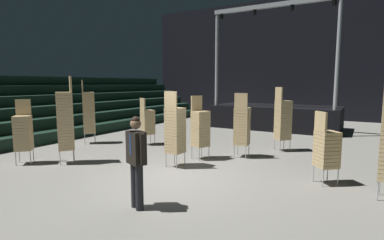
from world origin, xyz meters
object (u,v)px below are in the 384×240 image
chair_stack_front_right (89,112)px  chair_stack_aisle_left (147,121)px  stage_riser (276,115)px  chair_stack_rear_centre (326,148)px  chair_stack_rear_left (175,129)px  chair_stack_aisle_right (242,125)px  chair_stack_rear_right (23,132)px  chair_stack_mid_left (200,128)px  chair_stack_front_left (65,120)px  chair_stack_mid_right (283,119)px  man_with_tie (136,157)px

chair_stack_front_right → chair_stack_aisle_left: chair_stack_front_right is taller
stage_riser → chair_stack_rear_centre: size_ratio=3.67×
chair_stack_rear_left → chair_stack_aisle_right: bearing=63.4°
chair_stack_aisle_left → chair_stack_aisle_right: size_ratio=0.88×
chair_stack_aisle_left → stage_riser: bearing=92.4°
chair_stack_rear_right → chair_stack_aisle_left: bearing=-155.5°
chair_stack_mid_left → chair_stack_rear_right: size_ratio=1.05×
chair_stack_front_right → chair_stack_rear_left: (4.77, -1.08, -0.17)m
stage_riser → chair_stack_rear_right: 11.68m
chair_stack_mid_left → chair_stack_rear_right: chair_stack_mid_left is taller
chair_stack_front_left → chair_stack_aisle_right: bearing=-107.3°
stage_riser → chair_stack_front_right: stage_riser is taller
chair_stack_mid_right → chair_stack_rear_centre: 3.48m
chair_stack_rear_left → chair_stack_rear_right: chair_stack_rear_left is taller
stage_riser → man_with_tie: 11.56m
chair_stack_mid_left → chair_stack_aisle_right: (1.03, 0.87, 0.04)m
chair_stack_mid_left → chair_stack_aisle_right: chair_stack_aisle_right is taller
chair_stack_front_left → chair_stack_mid_right: chair_stack_front_left is taller
chair_stack_rear_left → chair_stack_aisle_right: chair_stack_rear_left is taller
man_with_tie → chair_stack_rear_centre: 4.38m
man_with_tie → chair_stack_rear_left: bearing=-48.8°
chair_stack_rear_right → chair_stack_aisle_right: chair_stack_aisle_right is taller
chair_stack_mid_left → chair_stack_front_left: bearing=-29.6°
chair_stack_front_right → chair_stack_mid_left: chair_stack_front_right is taller
man_with_tie → chair_stack_aisle_left: bearing=-31.1°
chair_stack_rear_left → chair_stack_aisle_right: (1.22, 2.00, -0.04)m
chair_stack_front_left → chair_stack_mid_left: 4.00m
man_with_tie → chair_stack_rear_right: chair_stack_rear_right is taller
chair_stack_front_left → chair_stack_mid_right: (5.11, 4.85, -0.17)m
stage_riser → chair_stack_front_left: size_ratio=2.45×
stage_riser → chair_stack_aisle_right: size_ratio=3.06×
chair_stack_rear_right → chair_stack_aisle_left: size_ratio=1.05×
chair_stack_mid_left → chair_stack_rear_left: size_ratio=0.92×
chair_stack_mid_left → chair_stack_aisle_left: bearing=-84.7°
chair_stack_rear_centre → stage_riser: bearing=161.0°
chair_stack_front_left → chair_stack_front_right: chair_stack_front_left is taller
chair_stack_mid_right → chair_stack_rear_right: size_ratio=1.18×
man_with_tie → chair_stack_mid_right: chair_stack_mid_right is taller
man_with_tie → chair_stack_rear_left: (-0.95, 2.74, 0.07)m
chair_stack_front_right → chair_stack_rear_left: size_ratio=1.16×
chair_stack_mid_right → chair_stack_aisle_left: bearing=-117.2°
stage_riser → chair_stack_front_left: (-3.50, -10.09, 0.60)m
stage_riser → chair_stack_mid_left: (-0.32, -7.68, 0.30)m
chair_stack_mid_right → chair_stack_rear_centre: (1.73, -3.01, -0.25)m
chair_stack_front_left → man_with_tie: bearing=-165.4°
chair_stack_rear_right → stage_riser: bearing=-159.2°
stage_riser → chair_stack_mid_right: stage_riser is taller
chair_stack_aisle_right → chair_stack_front_left: bearing=-147.9°
stage_riser → chair_stack_front_right: bearing=-124.3°
chair_stack_rear_left → chair_stack_rear_centre: bearing=13.0°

